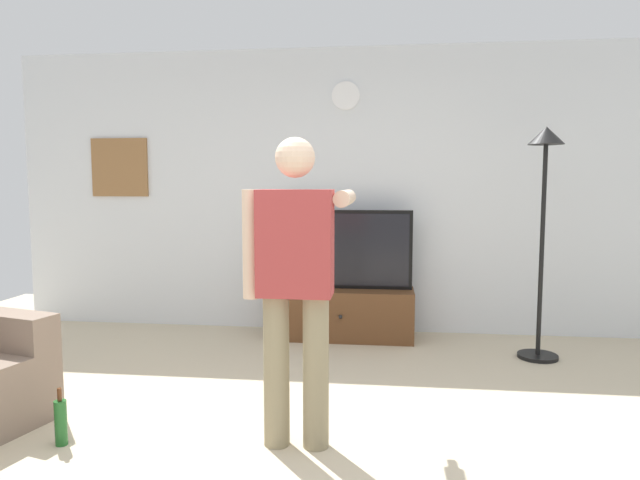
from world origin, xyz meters
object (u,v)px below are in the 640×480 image
person_standing_nearer_lamp (296,275)px  beverage_bottle (61,422)px  tv_stand (342,313)px  framed_picture (120,167)px  television (343,249)px  wall_clock (346,96)px  floor_lamp (544,194)px

person_standing_nearer_lamp → beverage_bottle: bearing=-172.8°
tv_stand → framed_picture: size_ratio=2.24×
television → beverage_bottle: size_ratio=3.96×
wall_clock → floor_lamp: 2.00m
floor_lamp → beverage_bottle: bearing=-147.6°
television → floor_lamp: floor_lamp is taller
person_standing_nearer_lamp → floor_lamp: bearing=45.4°
tv_stand → person_standing_nearer_lamp: bearing=-92.2°
wall_clock → framed_picture: 2.35m
tv_stand → floor_lamp: bearing=-14.1°
wall_clock → beverage_bottle: (-1.36, -2.60, -2.12)m
framed_picture → beverage_bottle: size_ratio=1.82×
framed_picture → beverage_bottle: bearing=-70.9°
tv_stand → beverage_bottle: tv_stand is taller
floor_lamp → person_standing_nearer_lamp: 2.48m
beverage_bottle → tv_stand: bearing=59.6°
floor_lamp → beverage_bottle: 3.75m
framed_picture → television: bearing=-6.3°
television → wall_clock: 1.45m
framed_picture → beverage_bottle: (0.90, -2.61, -1.46)m
television → beverage_bottle: 2.81m
television → beverage_bottle: (-1.36, -2.36, -0.69)m
tv_stand → television: 0.59m
beverage_bottle → floor_lamp: bearing=32.4°
television → framed_picture: (-2.26, 0.25, 0.76)m
television → beverage_bottle: television is taller
floor_lamp → framed_picture: bearing=169.7°
floor_lamp → person_standing_nearer_lamp: bearing=-134.6°
floor_lamp → beverage_bottle: floor_lamp is taller
floor_lamp → tv_stand: bearing=165.9°
tv_stand → television: (-0.00, 0.05, 0.59)m
framed_picture → person_standing_nearer_lamp: (2.18, -2.45, -0.65)m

